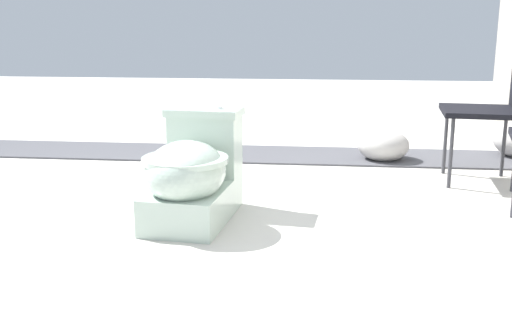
% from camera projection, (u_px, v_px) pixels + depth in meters
% --- Properties ---
extents(ground_plane, '(14.00, 14.00, 0.00)m').
position_uv_depth(ground_plane, '(177.00, 208.00, 3.04)').
color(ground_plane, beige).
extents(gravel_strip, '(0.56, 8.00, 0.01)m').
position_uv_depth(gravel_strip, '(289.00, 155.00, 4.22)').
color(gravel_strip, '#4C4C51').
rests_on(gravel_strip, ground).
extents(toilet, '(0.67, 0.44, 0.52)m').
position_uv_depth(toilet, '(192.00, 175.00, 2.81)').
color(toilet, '#B2C6B7').
rests_on(toilet, ground).
extents(folding_chair_left, '(0.48, 0.48, 0.83)m').
position_uv_depth(folding_chair_left, '(501.00, 96.00, 3.40)').
color(folding_chair_left, black).
rests_on(folding_chair_left, ground).
extents(boulder_near, '(0.35, 0.37, 0.22)m').
position_uv_depth(boulder_near, '(383.00, 145.00, 4.04)').
color(boulder_near, '#B7B2AD').
rests_on(boulder_near, ground).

